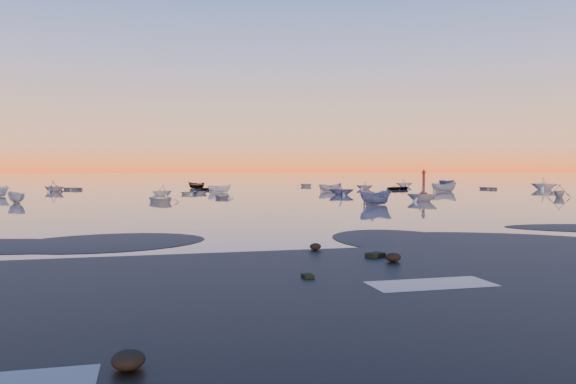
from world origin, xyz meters
name	(u,v)px	position (x,y,z in m)	size (l,w,h in m)	color
ground	(200,184)	(0.00, 100.00, 0.00)	(600.00, 600.00, 0.00)	slate
mud_lobes	(384,241)	(0.00, -1.00, 0.01)	(140.00, 6.00, 0.07)	black
moored_fleet	(230,193)	(0.00, 53.00, 0.00)	(124.00, 58.00, 1.20)	beige
boat_near_center	(376,205)	(10.11, 24.00, 0.00)	(4.17, 1.77, 1.44)	#3E4D77
boat_near_right	(422,201)	(17.37, 28.62, 0.00)	(3.54, 1.59, 1.24)	gray
channel_marker	(424,184)	(25.60, 44.01, 1.41)	(1.01, 1.01, 3.58)	#48180F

